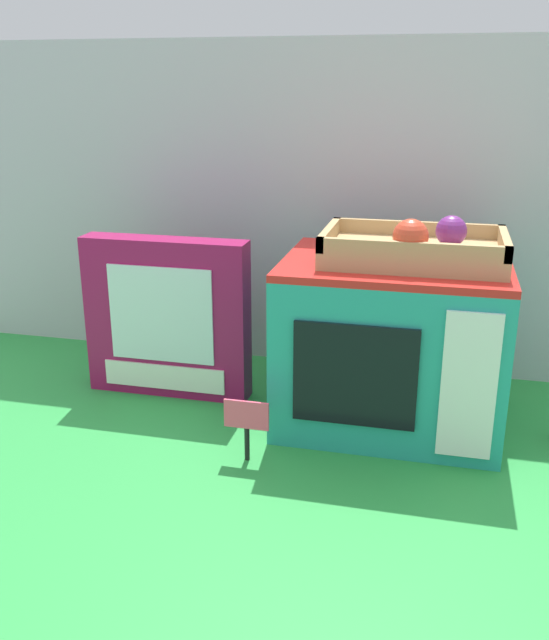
{
  "coord_description": "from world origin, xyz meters",
  "views": [
    {
      "loc": [
        0.24,
        -1.09,
        0.55
      ],
      "look_at": [
        -0.03,
        0.03,
        0.16
      ],
      "focal_mm": 39.27,
      "sensor_mm": 36.0,
      "label": 1
    }
  ],
  "objects": [
    {
      "name": "ground_plane",
      "position": [
        0.0,
        0.0,
        0.0
      ],
      "size": [
        1.7,
        1.7,
        0.0
      ],
      "primitive_type": "plane",
      "color": "green",
      "rests_on": "ground"
    },
    {
      "name": "display_back_panel",
      "position": [
        0.0,
        0.27,
        0.32
      ],
      "size": [
        1.61,
        0.03,
        0.64
      ],
      "primitive_type": "cube",
      "color": "#B7BABF",
      "rests_on": "ground"
    },
    {
      "name": "toy_microwave",
      "position": [
        0.17,
        0.02,
        0.14
      ],
      "size": [
        0.36,
        0.28,
        0.28
      ],
      "color": "teal",
      "rests_on": "ground"
    },
    {
      "name": "food_groups_crate",
      "position": [
        0.2,
        0.01,
        0.31
      ],
      "size": [
        0.28,
        0.18,
        0.08
      ],
      "color": "tan",
      "rests_on": "toy_microwave"
    },
    {
      "name": "cookie_set_box",
      "position": [
        -0.23,
        0.04,
        0.15
      ],
      "size": [
        0.3,
        0.06,
        0.29
      ],
      "color": "#99144C",
      "rests_on": "ground"
    },
    {
      "name": "price_sign",
      "position": [
        -0.03,
        -0.17,
        0.07
      ],
      "size": [
        0.07,
        0.01,
        0.1
      ],
      "color": "black",
      "rests_on": "ground"
    }
  ]
}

